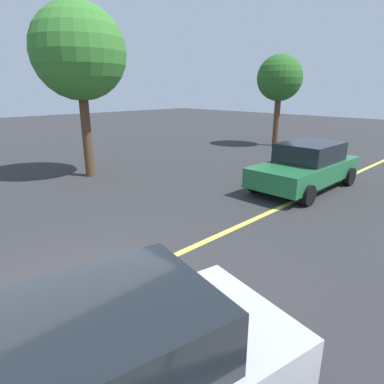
# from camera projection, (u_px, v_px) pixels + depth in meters

# --- Properties ---
(ground_plane) EXTENTS (80.00, 80.00, 0.00)m
(ground_plane) POSITION_uv_depth(u_px,v_px,m) (68.00, 304.00, 5.29)
(ground_plane) COLOR #2D2D30
(lane_marking_centre) EXTENTS (28.00, 0.16, 0.01)m
(lane_marking_centre) POSITION_uv_depth(u_px,v_px,m) (199.00, 244.00, 7.29)
(lane_marking_centre) COLOR #E0D14C
(car_green_far_lane) EXTENTS (4.54, 2.09, 1.57)m
(car_green_far_lane) POSITION_uv_depth(u_px,v_px,m) (306.00, 166.00, 11.21)
(car_green_far_lane) COLOR #236B3D
(car_green_far_lane) RESTS_ON ground_plane
(tree_left_verge) EXTENTS (2.60, 2.60, 5.21)m
(tree_left_verge) POSITION_uv_depth(u_px,v_px,m) (280.00, 79.00, 18.98)
(tree_left_verge) COLOR #513823
(tree_left_verge) RESTS_ON ground_plane
(tree_centre_verge) EXTENTS (3.36, 3.36, 6.23)m
(tree_centre_verge) POSITION_uv_depth(u_px,v_px,m) (79.00, 53.00, 11.73)
(tree_centre_verge) COLOR #513823
(tree_centre_verge) RESTS_ON ground_plane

